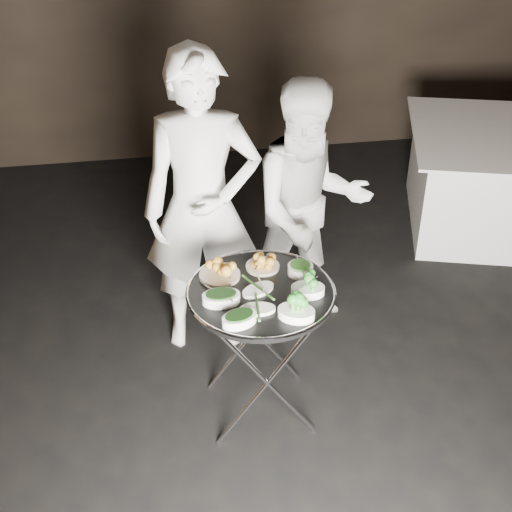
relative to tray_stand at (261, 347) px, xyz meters
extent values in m
cube|color=black|center=(0.13, -0.06, -0.48)|extent=(6.00, 7.00, 0.05)
cylinder|color=silver|center=(0.00, -0.21, -0.06)|extent=(0.56, 0.03, 0.82)
cylinder|color=silver|center=(0.00, -0.21, -0.06)|extent=(0.56, 0.03, 0.82)
cylinder|color=silver|center=(0.00, 0.21, -0.06)|extent=(0.56, 0.03, 0.82)
cylinder|color=silver|center=(0.00, 0.21, -0.06)|extent=(0.56, 0.03, 0.82)
cylinder|color=silver|center=(-0.24, 0.00, 0.32)|extent=(0.02, 0.47, 0.02)
cylinder|color=silver|center=(0.24, 0.00, 0.32)|extent=(0.02, 0.47, 0.02)
cylinder|color=black|center=(0.00, 0.00, 0.36)|extent=(0.75, 0.75, 0.03)
torus|color=silver|center=(0.00, 0.00, 0.38)|extent=(0.77, 0.77, 0.02)
cylinder|color=beige|center=(-0.19, 0.16, 0.39)|extent=(0.22, 0.22, 0.02)
cylinder|color=beige|center=(0.04, 0.21, 0.38)|extent=(0.18, 0.18, 0.02)
cylinder|color=white|center=(0.23, 0.12, 0.40)|extent=(0.13, 0.13, 0.05)
cylinder|color=silver|center=(-0.18, 0.16, 0.43)|extent=(0.08, 0.18, 0.01)
cylinder|color=silver|center=(0.05, 0.21, 0.43)|extent=(0.12, 0.16, 0.01)
cylinder|color=silver|center=(0.23, 0.13, 0.43)|extent=(0.01, 0.19, 0.01)
cylinder|color=silver|center=(-0.22, -0.05, 0.43)|extent=(0.12, 0.15, 0.01)
cylinder|color=silver|center=(0.22, -0.05, 0.43)|extent=(0.16, 0.12, 0.01)
cylinder|color=silver|center=(0.00, 0.01, 0.43)|extent=(0.02, 0.19, 0.01)
imported|color=silver|center=(-0.22, 0.71, 0.48)|extent=(0.72, 0.51, 1.88)
imported|color=silver|center=(0.44, 0.82, 0.36)|extent=(0.84, 0.68, 1.63)
cube|color=silver|center=(2.17, 1.74, -0.07)|extent=(1.23, 1.23, 0.77)
cube|color=silver|center=(2.17, 1.74, 0.32)|extent=(1.38, 1.38, 0.02)
camera|label=1|loc=(-0.50, -2.88, 2.52)|focal=50.00mm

